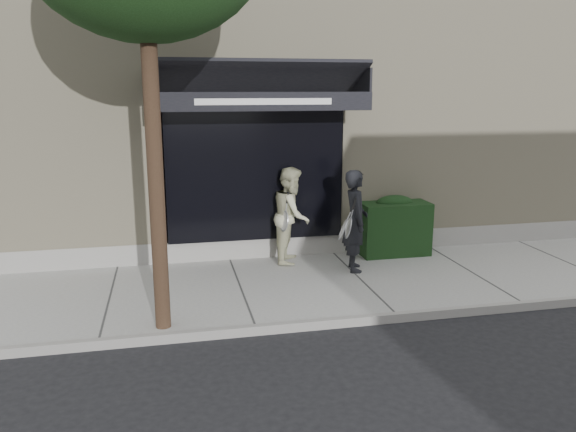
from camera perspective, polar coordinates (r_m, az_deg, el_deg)
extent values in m
plane|color=black|center=(9.53, 7.26, -6.97)|extent=(80.00, 80.00, 0.00)
cube|color=gray|center=(9.51, 7.27, -6.63)|extent=(20.00, 3.00, 0.12)
cube|color=gray|center=(8.17, 10.92, -10.05)|extent=(20.00, 0.10, 0.14)
cube|color=beige|center=(13.79, 0.59, 10.91)|extent=(14.00, 7.00, 5.50)
cube|color=gray|center=(11.00, 4.36, -2.83)|extent=(14.02, 0.42, 0.50)
cube|color=black|center=(10.21, -3.37, 4.86)|extent=(3.20, 0.30, 2.60)
cube|color=gray|center=(10.24, -12.41, 4.60)|extent=(0.08, 0.40, 2.60)
cube|color=gray|center=(10.71, 5.02, 5.21)|extent=(0.08, 0.40, 2.60)
cube|color=gray|center=(10.26, -3.61, 12.40)|extent=(3.36, 0.40, 0.12)
cube|color=black|center=(9.57, -2.98, 13.94)|extent=(3.60, 1.03, 0.55)
cube|color=black|center=(9.08, -2.43, 11.54)|extent=(3.60, 0.05, 0.30)
cube|color=white|center=(9.05, -2.39, 11.54)|extent=(2.20, 0.01, 0.10)
cube|color=black|center=(9.45, -13.98, 13.12)|extent=(0.04, 1.00, 0.45)
cube|color=black|center=(10.01, 7.42, 13.34)|extent=(0.04, 1.00, 0.45)
cube|color=black|center=(10.86, 10.65, -1.21)|extent=(1.30, 0.70, 1.00)
ellipsoid|color=black|center=(10.75, 10.76, 1.38)|extent=(0.71, 0.38, 0.27)
cylinder|color=black|center=(7.19, -13.41, 6.00)|extent=(0.20, 0.20, 4.80)
imported|color=black|center=(9.68, 6.85, -0.48)|extent=(0.52, 0.70, 1.76)
torus|color=silver|center=(9.39, 6.15, -1.20)|extent=(0.13, 0.31, 0.30)
cylinder|color=silver|center=(9.39, 6.15, -1.20)|extent=(0.10, 0.28, 0.26)
cylinder|color=silver|center=(9.39, 6.15, -1.20)|extent=(0.18, 0.04, 0.06)
cylinder|color=black|center=(9.39, 6.15, -1.20)|extent=(0.20, 0.06, 0.08)
torus|color=silver|center=(9.26, 5.61, -1.37)|extent=(0.21, 0.33, 0.29)
cylinder|color=silver|center=(9.26, 5.61, -1.37)|extent=(0.17, 0.29, 0.25)
cylinder|color=silver|center=(9.26, 5.61, -1.37)|extent=(0.17, 0.07, 0.09)
cylinder|color=black|center=(9.26, 5.61, -1.37)|extent=(0.20, 0.08, 0.10)
imported|color=beige|center=(10.11, 0.38, 0.11)|extent=(0.89, 1.01, 1.74)
torus|color=silver|center=(9.86, -0.39, -0.53)|extent=(0.14, 0.31, 0.30)
cylinder|color=silver|center=(9.86, -0.39, -0.53)|extent=(0.10, 0.27, 0.27)
cylinder|color=silver|center=(9.86, -0.39, -0.53)|extent=(0.18, 0.06, 0.05)
cylinder|color=black|center=(9.86, -0.39, -0.53)|extent=(0.20, 0.07, 0.06)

